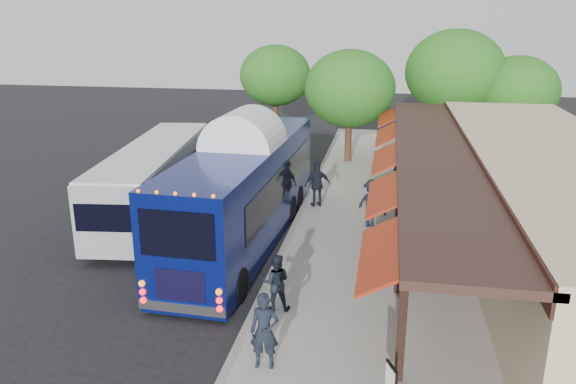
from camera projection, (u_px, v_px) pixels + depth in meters
The scene contains 15 objects.
ground at pixel (265, 288), 16.37m from camera, with size 90.00×90.00×0.00m, color black.
sidewalk at pixel (432, 245), 19.27m from camera, with size 10.00×40.00×0.15m, color #9E9B93.
curb at pixel (290, 236), 20.10m from camera, with size 0.20×40.00×0.16m, color gray.
station_shelter at pixel (543, 202), 18.17m from camera, with size 8.15×20.00×3.60m.
coach_bus at pixel (245, 187), 19.29m from camera, with size 2.94×11.63×3.69m.
city_bus at pixel (155, 177), 22.07m from camera, with size 3.44×10.51×2.77m.
ped_a at pixel (264, 331), 12.22m from camera, with size 0.64×0.42×1.75m, color black.
ped_b at pixel (276, 282), 14.69m from camera, with size 0.76×0.59×1.56m, color black.
ped_c at pixel (317, 184), 22.75m from camera, with size 1.08×0.45×1.84m, color black.
ped_d at pixel (372, 204), 20.46m from camera, with size 1.17×0.67×1.82m, color black.
sign_board at pixel (391, 381), 10.81m from camera, with size 0.23×0.46×1.06m.
tree_left at pixel (350, 89), 29.06m from camera, with size 4.70×4.70×6.02m.
tree_mid at pixel (455, 72), 31.00m from camera, with size 5.45×5.45×6.98m.
tree_right at pixel (517, 91), 30.28m from camera, with size 4.40×4.40×5.63m.
tree_far at pixel (275, 76), 36.27m from camera, with size 4.60×4.60×5.89m.
Camera 1 is at (3.27, -14.43, 7.58)m, focal length 35.00 mm.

